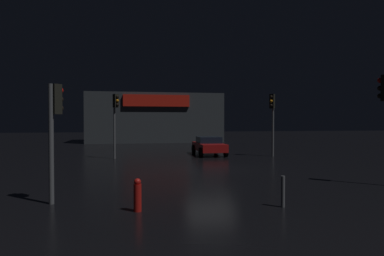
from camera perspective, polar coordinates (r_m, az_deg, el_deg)
ground_plane at (r=17.88m, az=3.17°, el=-6.91°), size 120.00×120.00×0.00m
store_building at (r=41.83m, az=-6.34°, el=1.69°), size 15.70×7.28×5.74m
traffic_signal_main at (r=23.08m, az=-12.70°, el=2.65°), size 0.41×0.43×4.29m
traffic_signal_opposite at (r=24.77m, az=13.31°, el=2.42°), size 0.42×0.42×4.41m
traffic_signal_cross_left at (r=11.17m, az=-22.08°, el=1.37°), size 0.42×0.42×3.64m
car_near at (r=25.16m, az=2.85°, el=-2.93°), size 2.04×4.19×1.35m
fire_hydrant at (r=9.76m, az=-9.11°, el=-11.03°), size 0.22×0.22×0.93m
bollard_kerb_a at (r=10.45m, az=14.98°, el=-10.24°), size 0.11×0.11×0.92m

